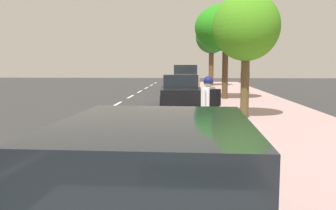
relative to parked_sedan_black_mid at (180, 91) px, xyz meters
name	(u,v)px	position (x,y,z in m)	size (l,w,h in m)	color
ground	(169,111)	(-0.44, -1.67, -0.75)	(76.04, 76.04, 0.00)	#323232
sidewalk	(260,110)	(3.43, -1.67, -0.69)	(4.35, 47.53, 0.12)	#B49191
curb_edge	(207,110)	(1.17, -1.67, -0.69)	(0.16, 47.53, 0.12)	gray
lane_stripe_centre	(108,109)	(-3.19, -1.23, -0.75)	(0.14, 48.40, 0.01)	white
lane_stripe_bike_edge	(172,111)	(-0.30, -1.67, -0.75)	(0.12, 47.53, 0.01)	white
parked_sedan_black_mid	(180,91)	(0.00, 0.00, 0.00)	(2.01, 4.48, 1.52)	black
parked_pickup_tan_far	(185,79)	(0.16, 9.72, 0.15)	(2.06, 5.32, 1.95)	tan
bicycle_at_curb	(200,123)	(0.71, -7.18, -0.36)	(1.69, 0.69, 0.79)	black
cyclist_with_backpack	(209,102)	(0.93, -7.65, 0.27)	(0.52, 0.56, 1.68)	#C6B284
street_tree_mid_block	(246,27)	(2.37, -4.20, 2.49)	(2.31, 2.31, 4.34)	brown
street_tree_far_end	(226,28)	(2.37, 2.85, 3.19)	(3.33, 3.33, 5.11)	#4F3922
street_tree_corner	(212,37)	(2.37, 15.05, 3.59)	(2.76, 2.76, 5.77)	brown
pedestrian_on_phone	(245,79)	(4.05, 6.72, 0.32)	(0.60, 0.32, 1.67)	black
fire_hydrant	(207,87)	(1.60, 6.23, -0.21)	(0.22, 0.22, 0.84)	red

